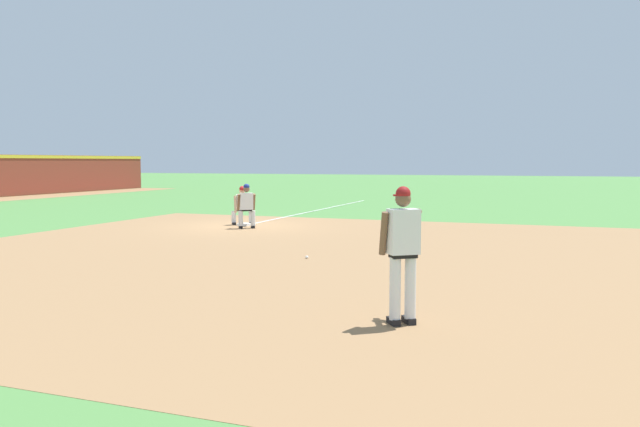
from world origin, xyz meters
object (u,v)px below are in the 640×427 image
(baseball, at_px, (307,257))
(baserunner, at_px, (247,204))
(first_baseman, at_px, (243,204))
(pitcher, at_px, (403,246))
(first_base_bag, at_px, (244,224))

(baseball, height_order, baserunner, baserunner)
(baseball, bearing_deg, first_baseman, 37.61)
(first_baseman, bearing_deg, pitcher, -143.82)
(pitcher, distance_m, first_baseman, 13.68)
(pitcher, height_order, baserunner, pitcher)
(first_base_bag, xyz_separation_m, first_baseman, (0.29, 0.18, 0.69))
(first_base_bag, relative_size, first_baseman, 0.28)
(baseball, height_order, first_baseman, first_baseman)
(first_base_bag, xyz_separation_m, baserunner, (-0.71, -0.46, 0.75))
(pitcher, xyz_separation_m, baserunner, (10.04, 7.43, -0.27))
(first_base_bag, xyz_separation_m, pitcher, (-10.75, -7.89, 1.01))
(first_baseman, relative_size, baserunner, 0.92)
(baserunner, bearing_deg, first_baseman, 32.86)
(pitcher, height_order, first_baseman, pitcher)
(baseball, height_order, pitcher, pitcher)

